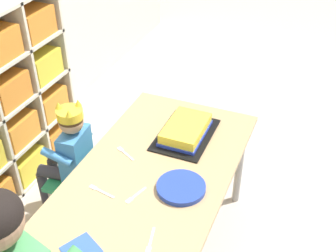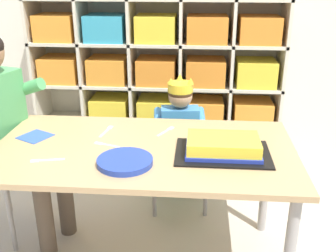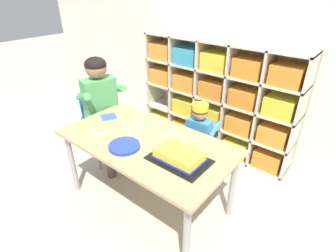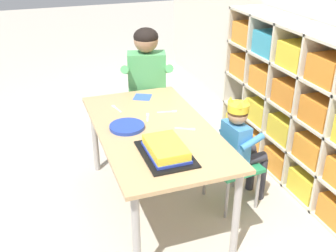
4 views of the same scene
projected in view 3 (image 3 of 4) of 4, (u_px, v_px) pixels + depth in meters
ground at (149, 201)px, 2.25m from camera, size 16.00×16.00×0.00m
classroom_back_wall at (240, 5)px, 2.45m from camera, size 6.20×0.10×2.92m
storage_cubby_shelf at (217, 99)px, 2.76m from camera, size 1.70×0.31×1.17m
activity_table at (146, 147)px, 1.99m from camera, size 1.32×0.72×0.61m
classroom_chair_blue at (194, 150)px, 2.32m from camera, size 0.38×0.36×0.58m
child_with_crown at (201, 131)px, 2.33m from camera, size 0.31×0.31×0.80m
classroom_chair_adult_side at (101, 118)px, 2.62m from camera, size 0.42×0.41×0.71m
adult_helper_seated at (103, 102)px, 2.43m from camera, size 0.47×0.46×1.08m
birthday_cake_on_tray at (179, 156)px, 1.72m from camera, size 0.40×0.27×0.07m
paper_plate_stack at (124, 146)px, 1.87m from camera, size 0.22×0.22×0.02m
paper_napkin_square at (109, 117)px, 2.29m from camera, size 0.17×0.17×0.00m
fork_by_napkin at (96, 132)px, 2.06m from camera, size 0.14×0.04×0.00m
fork_at_table_front_edge at (142, 124)px, 2.18m from camera, size 0.04×0.14×0.00m
fork_near_cake_tray at (171, 134)px, 2.04m from camera, size 0.08×0.12×0.00m
fork_near_child_seat at (131, 132)px, 2.06m from camera, size 0.12×0.05×0.00m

